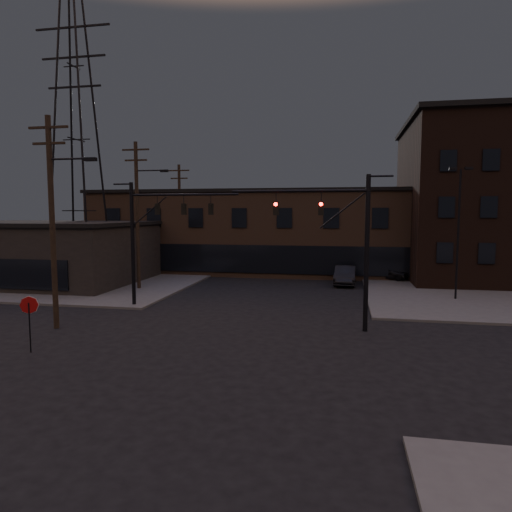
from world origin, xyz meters
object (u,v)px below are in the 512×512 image
Objects in this scene: traffic_signal_far at (151,230)px; traffic_signal_near at (344,235)px; stop_sign at (29,311)px; parked_car_lot_a at (387,271)px; car_crossing at (345,275)px.

traffic_signal_near is at bearing -16.17° from traffic_signal_far.
traffic_signal_far is at bearing 163.83° from traffic_signal_near.
parked_car_lot_a is (17.13, 24.70, -1.01)m from stop_sign.
traffic_signal_near is 1.00× the size of traffic_signal_far.
traffic_signal_far is 17.51m from car_crossing.
traffic_signal_near is 1.99× the size of parked_car_lot_a.
traffic_signal_near reaches higher than stop_sign.
traffic_signal_far is at bearing 157.46° from parked_car_lot_a.
parked_car_lot_a is 0.83× the size of car_crossing.
traffic_signal_near reaches higher than car_crossing.
car_crossing is at bearing 58.23° from stop_sign.
stop_sign is (-1.28, -9.99, -3.17)m from traffic_signal_far.
traffic_signal_far is at bearing 82.68° from stop_sign.
car_crossing is at bearing 153.18° from parked_car_lot_a.
car_crossing is at bearing 44.04° from traffic_signal_far.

